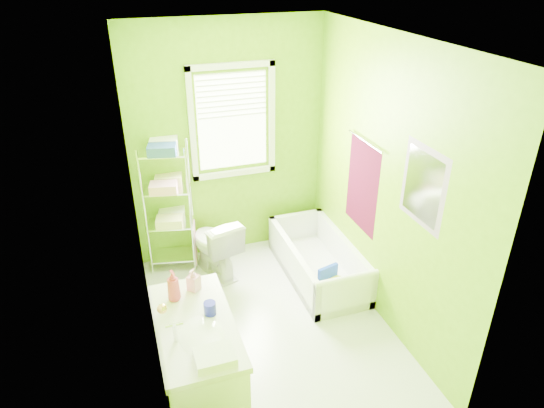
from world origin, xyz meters
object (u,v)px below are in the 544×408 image
object	(u,v)px
wire_shelf_unit	(169,194)
toilet	(215,245)
vanity	(199,362)
bathtub	(319,266)

from	to	relation	value
wire_shelf_unit	toilet	bearing A→B (deg)	-35.54
vanity	wire_shelf_unit	world-z (taller)	wire_shelf_unit
toilet	vanity	world-z (taller)	vanity
toilet	vanity	distance (m)	1.74
bathtub	wire_shelf_unit	xyz separation A→B (m)	(-1.42, 0.72, 0.75)
bathtub	toilet	xyz separation A→B (m)	(-1.03, 0.44, 0.21)
bathtub	vanity	size ratio (longest dim) A/B	1.30
toilet	vanity	size ratio (longest dim) A/B	0.65
bathtub	vanity	distance (m)	1.97
bathtub	wire_shelf_unit	distance (m)	1.76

